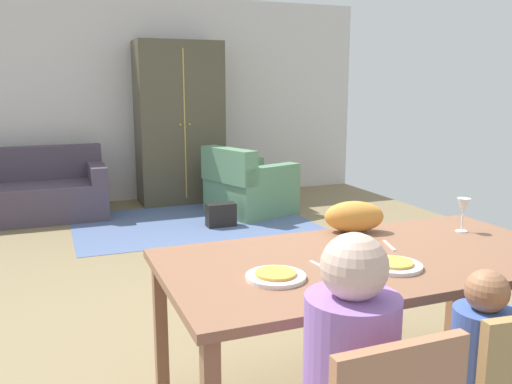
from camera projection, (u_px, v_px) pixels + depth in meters
ground_plane at (213, 278)px, 4.42m from camera, size 6.41×6.63×0.02m
back_wall at (138, 100)px, 7.23m from camera, size 6.41×0.10×2.70m
dining_table at (370, 269)px, 2.53m from camera, size 1.94×0.99×0.76m
plate_near_man at (276, 277)px, 2.22m from camera, size 0.25×0.25×0.02m
pizza_near_man at (276, 273)px, 2.22m from camera, size 0.17×0.17×0.01m
plate_near_child at (393, 266)px, 2.35m from camera, size 0.25×0.25×0.02m
pizza_near_child at (394, 262)px, 2.35m from camera, size 0.17×0.17×0.01m
wine_glass at (463, 208)px, 2.91m from camera, size 0.07×0.07×0.19m
fork at (320, 266)px, 2.37m from camera, size 0.03×0.15×0.01m
knife at (389, 245)px, 2.67m from camera, size 0.06×0.17×0.01m
cat at (354, 217)px, 2.92m from camera, size 0.36×0.26×0.17m
area_rug at (191, 222)px, 6.18m from camera, size 2.60×1.80×0.01m
couch at (21, 194)px, 6.26m from camera, size 1.89×0.86×0.82m
armchair at (248, 188)px, 6.56m from camera, size 1.09×1.08×0.82m
armoire at (180, 123)px, 7.10m from camera, size 1.10×0.59×2.10m
handbag at (221, 215)px, 5.97m from camera, size 0.32×0.16×0.26m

